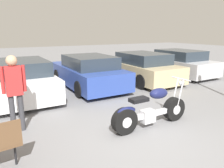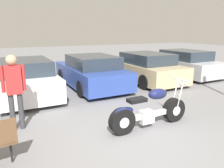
{
  "view_description": "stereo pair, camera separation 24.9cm",
  "coord_description": "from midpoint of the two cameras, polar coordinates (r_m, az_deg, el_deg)",
  "views": [
    {
      "loc": [
        -2.76,
        -3.38,
        2.29
      ],
      "look_at": [
        0.16,
        1.73,
        0.85
      ],
      "focal_mm": 35.0,
      "sensor_mm": 36.0,
      "label": 1
    },
    {
      "loc": [
        -2.54,
        -3.5,
        2.29
      ],
      "look_at": [
        0.16,
        1.73,
        0.85
      ],
      "focal_mm": 35.0,
      "sensor_mm": 36.0,
      "label": 2
    }
  ],
  "objects": [
    {
      "name": "parked_car_blue",
      "position": [
        9.11,
        -7.11,
        3.07
      ],
      "size": [
        1.94,
        4.26,
        1.32
      ],
      "color": "#2D479E",
      "rests_on": "ground_plane"
    },
    {
      "name": "ground_plane",
      "position": [
        4.91,
        7.19,
        -14.17
      ],
      "size": [
        60.0,
        60.0,
        0.0
      ],
      "primitive_type": "plane",
      "color": "slate"
    },
    {
      "name": "parked_car_silver",
      "position": [
        12.1,
        16.01,
        5.27
      ],
      "size": [
        1.94,
        4.26,
        1.32
      ],
      "color": "#BCBCC1",
      "rests_on": "ground_plane"
    },
    {
      "name": "parked_car_champagne",
      "position": [
        10.25,
        6.7,
        4.26
      ],
      "size": [
        1.94,
        4.26,
        1.32
      ],
      "color": "#C6B284",
      "rests_on": "ground_plane"
    },
    {
      "name": "person_standing",
      "position": [
        5.4,
        -25.39,
        -0.71
      ],
      "size": [
        0.52,
        0.24,
        1.78
      ],
      "color": "#38383D",
      "rests_on": "ground_plane"
    },
    {
      "name": "motorcycle",
      "position": [
        5.38,
        8.64,
        -6.9
      ],
      "size": [
        2.17,
        0.62,
        1.1
      ],
      "color": "black",
      "rests_on": "ground_plane"
    },
    {
      "name": "parked_car_white",
      "position": [
        8.44,
        -23.37,
        1.18
      ],
      "size": [
        1.94,
        4.26,
        1.32
      ],
      "color": "white",
      "rests_on": "ground_plane"
    }
  ]
}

